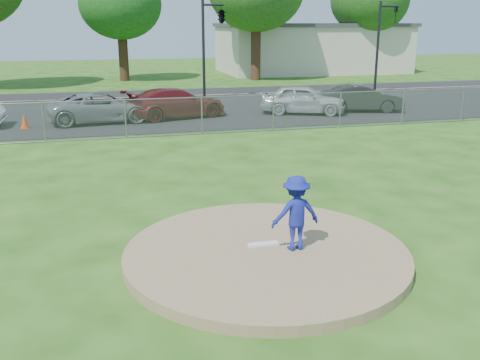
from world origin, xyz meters
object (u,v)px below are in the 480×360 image
at_px(traffic_signal_right, 382,39).
at_px(traffic_signal_center, 220,18).
at_px(commercial_building, 311,48).
at_px(parked_car_darkred, 176,103).
at_px(parked_car_pearl, 303,99).
at_px(traffic_cone, 24,121).
at_px(parked_car_gray, 102,107).
at_px(pitcher, 296,213).
at_px(parked_car_charcoal, 362,98).

bearing_deg(traffic_signal_right, traffic_signal_center, -180.00).
bearing_deg(traffic_signal_center, commercial_building, 53.06).
height_order(parked_car_darkred, parked_car_pearl, parked_car_pearl).
distance_m(commercial_building, parked_car_pearl, 24.10).
height_order(traffic_signal_center, traffic_signal_right, same).
relative_size(commercial_building, traffic_signal_center, 2.93).
height_order(traffic_signal_right, traffic_cone, traffic_signal_right).
bearing_deg(commercial_building, parked_car_gray, -130.35).
xyz_separation_m(commercial_building, traffic_cone, (-22.09, -22.91, -1.83)).
xyz_separation_m(commercial_building, traffic_signal_right, (-1.76, -16.00, 1.20)).
distance_m(commercial_building, parked_car_gray, 29.13).
height_order(commercial_building, pitcher, commercial_building).
relative_size(parked_car_gray, parked_car_darkred, 0.99).
bearing_deg(parked_car_pearl, parked_car_darkred, 109.10).
height_order(traffic_signal_right, parked_car_charcoal, traffic_signal_right).
height_order(traffic_signal_right, parked_car_pearl, traffic_signal_right).
relative_size(pitcher, traffic_cone, 2.26).
bearing_deg(parked_car_charcoal, parked_car_darkred, 100.99).
height_order(pitcher, parked_car_gray, pitcher).
xyz_separation_m(traffic_cone, parked_car_charcoal, (15.99, 0.62, 0.35)).
xyz_separation_m(traffic_signal_center, traffic_signal_right, (10.27, 0.00, -1.25)).
height_order(traffic_signal_right, parked_car_darkred, traffic_signal_right).
height_order(traffic_cone, parked_car_darkred, parked_car_darkred).
bearing_deg(traffic_signal_center, parked_car_gray, -137.79).
xyz_separation_m(pitcher, parked_car_gray, (-3.37, 15.93, -0.25)).
bearing_deg(commercial_building, pitcher, -112.09).
height_order(traffic_cone, parked_car_gray, parked_car_gray).
relative_size(traffic_signal_center, parked_car_darkred, 1.16).
bearing_deg(parked_car_charcoal, commercial_building, -1.57).
distance_m(traffic_signal_center, traffic_cone, 12.94).
distance_m(parked_car_pearl, parked_car_charcoal, 3.13).
distance_m(traffic_signal_right, parked_car_gray, 18.36).
bearing_deg(pitcher, parked_car_charcoal, -122.96).
distance_m(commercial_building, traffic_signal_right, 16.14).
bearing_deg(parked_car_darkred, traffic_signal_center, -45.46).
bearing_deg(traffic_signal_right, pitcher, -121.79).
bearing_deg(parked_car_charcoal, traffic_signal_center, 57.04).
bearing_deg(traffic_signal_right, traffic_cone, -161.22).
distance_m(parked_car_gray, parked_car_pearl, 9.61).
height_order(commercial_building, parked_car_pearl, commercial_building).
relative_size(traffic_signal_center, traffic_cone, 8.80).
bearing_deg(parked_car_pearl, parked_car_gray, 112.29).
distance_m(traffic_signal_right, parked_car_pearl, 10.07).
relative_size(parked_car_gray, parked_car_pearl, 1.15).
bearing_deg(traffic_signal_center, traffic_cone, -145.52).
relative_size(pitcher, parked_car_pearl, 0.35).
relative_size(traffic_cone, parked_car_pearl, 0.15).
height_order(pitcher, traffic_cone, pitcher).
bearing_deg(parked_car_charcoal, parked_car_gray, 103.22).
xyz_separation_m(commercial_building, pitcher, (-15.47, -38.11, -1.24)).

